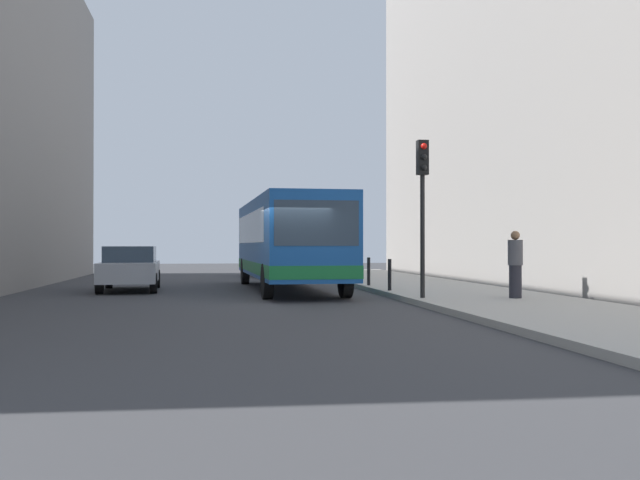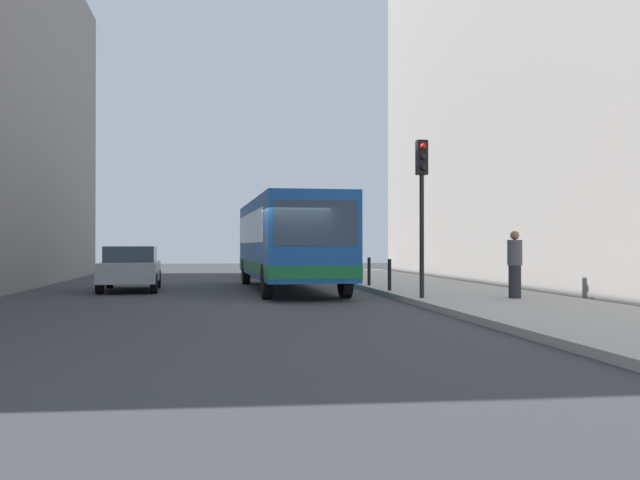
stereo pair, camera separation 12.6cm
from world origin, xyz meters
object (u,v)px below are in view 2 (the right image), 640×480
car_behind_bus (273,260)px  bollard_mid (369,271)px  bus (288,239)px  car_beside_bus (131,267)px  bollard_near (390,275)px  pedestrian_near_signal (515,264)px  bollard_far (353,269)px  traffic_light (422,188)px

car_behind_bus → bollard_mid: (2.38, -10.70, -0.16)m
bus → car_behind_bus: bearing=-93.7°
car_beside_bus → bollard_near: (7.99, -3.57, -0.16)m
car_behind_bus → bollard_near: size_ratio=4.72×
car_behind_bus → bollard_mid: car_behind_bus is taller
pedestrian_near_signal → bus: bearing=114.7°
bollard_near → pedestrian_near_signal: (2.44, -3.48, 0.40)m
pedestrian_near_signal → bollard_near: bearing=111.6°
bollard_mid → bollard_far: bearing=90.0°
bollard_near → bollard_far: 5.67m
bollard_mid → bollard_far: (0.00, 2.84, 0.00)m
bus → car_beside_bus: (-5.23, 0.43, -0.94)m
car_beside_bus → bollard_mid: 8.02m
car_beside_bus → bollard_far: size_ratio=4.70×
car_beside_bus → bollard_mid: (7.99, -0.74, -0.16)m
car_behind_bus → bollard_far: bearing=104.1°
bollard_mid → pedestrian_near_signal: size_ratio=0.55×
traffic_light → bollard_far: bearing=90.7°
car_behind_bus → traffic_light: size_ratio=1.09×
car_beside_bus → traffic_light: size_ratio=1.09×
bus → car_beside_bus: 5.33m
traffic_light → bollard_mid: (-0.10, 5.86, -2.38)m
car_behind_bus → pedestrian_near_signal: size_ratio=2.58×
car_behind_bus → bollard_near: 13.74m
bus → traffic_light: traffic_light is taller
car_beside_bus → traffic_light: bearing=138.7°
car_beside_bus → bollard_near: bearing=153.8°
bus → bollard_near: bus is taller
pedestrian_near_signal → car_beside_bus: bearing=132.5°
traffic_light → bollard_mid: traffic_light is taller
traffic_light → bollard_far: 9.02m
bus → bollard_far: size_ratio=11.67×
bus → car_beside_bus: size_ratio=2.48×
bus → traffic_light: (2.86, -6.17, 1.28)m
bus → pedestrian_near_signal: 8.45m
bollard_near → bollard_mid: bearing=90.0°
traffic_light → bollard_far: (-0.10, 8.69, -2.38)m
bus → car_beside_bus: bearing=-6.4°
traffic_light → car_behind_bus: bearing=98.5°
bus → car_behind_bus: bus is taller
bus → bollard_near: 4.32m
bollard_mid → car_behind_bus: bearing=102.6°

